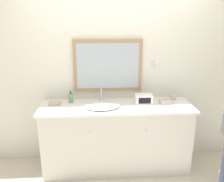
# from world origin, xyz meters

# --- Properties ---
(ground_plane) EXTENTS (14.00, 14.00, 0.00)m
(ground_plane) POSITION_xyz_m (0.00, 0.00, 0.00)
(ground_plane) COLOR beige
(wall_back) EXTENTS (8.00, 0.18, 2.55)m
(wall_back) POSITION_xyz_m (-0.00, 0.61, 1.28)
(wall_back) COLOR silver
(wall_back) RESTS_ON ground_plane
(vanity_counter) EXTENTS (1.97, 0.58, 0.91)m
(vanity_counter) POSITION_xyz_m (0.00, 0.30, 0.46)
(vanity_counter) COLOR beige
(vanity_counter) RESTS_ON ground_plane
(sink_basin) EXTENTS (0.46, 0.39, 0.20)m
(sink_basin) POSITION_xyz_m (-0.19, 0.28, 0.93)
(sink_basin) COLOR white
(sink_basin) RESTS_ON vanity_counter
(soap_bottle) EXTENTS (0.06, 0.06, 0.16)m
(soap_bottle) POSITION_xyz_m (-0.59, 0.46, 0.97)
(soap_bottle) COLOR #709966
(soap_bottle) RESTS_ON vanity_counter
(appliance_box) EXTENTS (0.22, 0.14, 0.12)m
(appliance_box) POSITION_xyz_m (0.36, 0.37, 0.97)
(appliance_box) COLOR white
(appliance_box) RESTS_ON vanity_counter
(picture_frame) EXTENTS (0.09, 0.01, 0.11)m
(picture_frame) POSITION_xyz_m (0.79, 0.47, 0.96)
(picture_frame) COLOR #B2B2B7
(picture_frame) RESTS_ON vanity_counter
(hand_towel_near_sink) EXTENTS (0.14, 0.12, 0.03)m
(hand_towel_near_sink) POSITION_xyz_m (-0.80, 0.40, 0.92)
(hand_towel_near_sink) COLOR #B7A899
(hand_towel_near_sink) RESTS_ON vanity_counter
(hand_towel_far_corner) EXTENTS (0.15, 0.11, 0.05)m
(hand_towel_far_corner) POSITION_xyz_m (0.65, 0.35, 0.93)
(hand_towel_far_corner) COLOR #B7A899
(hand_towel_far_corner) RESTS_ON vanity_counter
(metal_tray) EXTENTS (0.18, 0.13, 0.01)m
(metal_tray) POSITION_xyz_m (0.27, 0.14, 0.91)
(metal_tray) COLOR silver
(metal_tray) RESTS_ON vanity_counter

